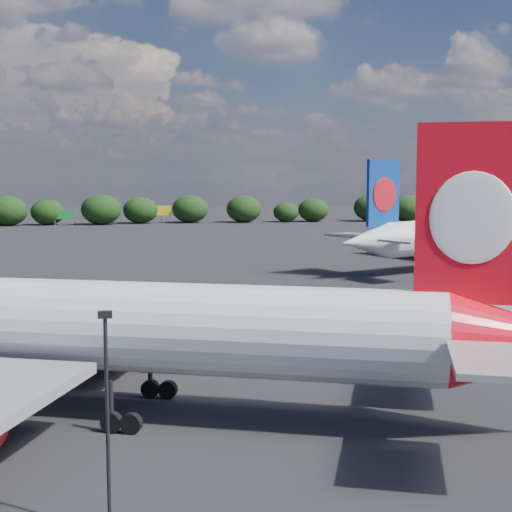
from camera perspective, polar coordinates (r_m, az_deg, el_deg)
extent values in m
plane|color=black|center=(105.35, -12.58, -1.64)|extent=(500.00, 500.00, 0.00)
cylinder|color=silver|center=(44.28, -12.60, -5.39)|extent=(40.47, 18.92, 5.40)
cube|color=red|center=(39.89, 16.90, 3.24)|extent=(5.78, 2.51, 9.72)
ellipsoid|color=white|center=(39.58, 16.94, 2.93)|extent=(4.34, 1.73, 4.97)
ellipsoid|color=white|center=(40.22, 16.85, 2.99)|extent=(4.34, 1.73, 4.97)
cube|color=#92959A|center=(35.10, 19.30, -7.94)|extent=(6.76, 7.74, 0.32)
cube|color=#92959A|center=(46.63, 17.25, -4.40)|extent=(6.76, 7.74, 0.32)
cube|color=#92959A|center=(58.19, -8.94, -4.26)|extent=(13.89, 22.71, 0.59)
cylinder|color=red|center=(54.38, -13.04, -6.61)|extent=(6.07, 4.57, 2.92)
cube|color=#92959A|center=(54.21, -13.06, -5.83)|extent=(2.35, 1.11, 1.30)
cylinder|color=black|center=(41.52, -11.53, -11.55)|extent=(0.39, 0.39, 2.70)
cylinder|color=black|center=(41.84, -11.49, -12.89)|extent=(1.28, 0.86, 1.19)
cylinder|color=black|center=(41.42, -9.94, -13.06)|extent=(1.28, 0.86, 1.19)
cylinder|color=black|center=(47.30, -8.46, -9.27)|extent=(0.39, 0.39, 2.70)
cylinder|color=black|center=(47.59, -8.44, -10.46)|extent=(1.28, 0.86, 1.19)
cylinder|color=black|center=(47.21, -7.06, -10.57)|extent=(1.28, 0.86, 1.19)
cylinder|color=silver|center=(118.97, 17.54, 1.67)|extent=(38.76, 21.42, 5.29)
cone|color=silver|center=(101.45, 8.76, 1.14)|extent=(9.88, 8.31, 5.29)
cube|color=navy|center=(103.21, 10.14, 4.97)|extent=(5.51, 2.88, 9.51)
ellipsoid|color=red|center=(102.99, 10.26, 4.85)|extent=(4.13, 2.03, 4.86)
ellipsoid|color=red|center=(103.45, 10.02, 4.86)|extent=(4.13, 2.03, 4.86)
cube|color=#92959A|center=(98.64, 11.93, 1.18)|extent=(6.95, 7.74, 0.32)
cube|color=#92959A|center=(107.16, 7.54, 1.66)|extent=(6.95, 7.74, 0.32)
cube|color=#92959A|center=(129.77, 13.44, 1.40)|extent=(15.00, 22.09, 0.58)
cylinder|color=#92959A|center=(127.90, 15.79, 0.65)|extent=(5.99, 4.78, 2.85)
cube|color=#92959A|center=(127.83, 15.80, 0.98)|extent=(2.25, 1.25, 1.27)
cylinder|color=black|center=(115.68, 18.02, -0.31)|extent=(0.39, 0.39, 2.64)
cylinder|color=black|center=(115.80, 18.01, -0.80)|extent=(1.26, 0.91, 1.16)
cylinder|color=black|center=(114.90, 17.64, -0.85)|extent=(1.26, 0.91, 1.16)
cylinder|color=black|center=(119.75, 15.67, -0.02)|extent=(0.39, 0.39, 2.64)
cylinder|color=black|center=(119.86, 15.66, -0.50)|extent=(1.26, 0.91, 1.16)
cylinder|color=black|center=(118.99, 15.29, -0.54)|extent=(1.26, 0.91, 1.16)
cylinder|color=black|center=(29.69, -11.79, -13.24)|extent=(0.16, 0.16, 8.78)
cube|color=black|center=(28.50, -11.99, -4.60)|extent=(0.55, 0.30, 0.28)
cube|color=#167026|center=(221.86, -15.17, 3.21)|extent=(6.00, 0.30, 2.60)
cylinder|color=gray|center=(222.28, -15.79, 2.63)|extent=(0.20, 0.20, 2.00)
cylinder|color=gray|center=(221.71, -14.51, 2.66)|extent=(0.20, 0.20, 2.00)
cube|color=gold|center=(226.38, -7.42, 3.63)|extent=(5.00, 0.30, 3.00)
cylinder|color=gray|center=(226.52, -7.41, 2.94)|extent=(0.30, 0.30, 2.50)
ellipsoid|color=black|center=(224.54, -19.27, 3.45)|extent=(11.76, 9.95, 9.05)
ellipsoid|color=black|center=(225.10, -16.33, 3.40)|extent=(10.15, 8.59, 7.81)
ellipsoid|color=black|center=(222.31, -12.29, 3.67)|extent=(12.13, 10.26, 9.33)
ellipsoid|color=black|center=(226.15, -9.23, 3.64)|extent=(10.76, 9.10, 8.28)
ellipsoid|color=black|center=(227.63, -5.29, 3.78)|extent=(11.50, 9.73, 8.84)
ellipsoid|color=black|center=(228.15, -0.98, 3.79)|extent=(11.21, 9.49, 8.62)
ellipsoid|color=black|center=(230.90, 2.41, 3.53)|extent=(8.32, 7.04, 6.40)
ellipsoid|color=black|center=(233.08, 4.61, 3.71)|extent=(10.04, 8.49, 7.72)
ellipsoid|color=black|center=(237.88, 9.20, 3.85)|extent=(11.64, 9.85, 8.95)
ellipsoid|color=black|center=(238.32, 12.00, 3.77)|extent=(11.40, 9.64, 8.77)
ellipsoid|color=black|center=(243.41, 15.66, 3.39)|extent=(7.70, 6.51, 5.92)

